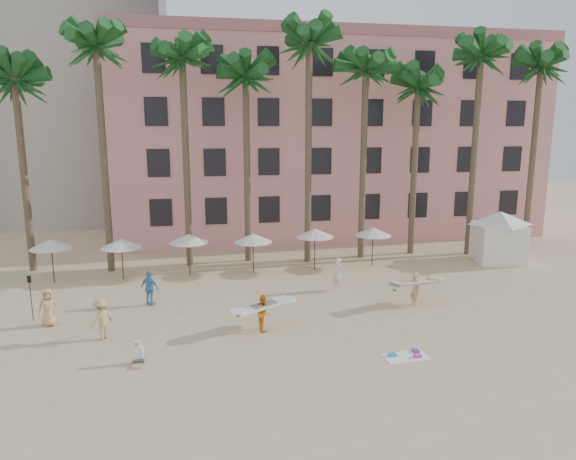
# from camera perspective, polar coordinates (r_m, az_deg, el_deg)

# --- Properties ---
(ground) EXTENTS (120.00, 120.00, 0.00)m
(ground) POSITION_cam_1_polar(r_m,az_deg,el_deg) (21.62, 2.80, -13.60)
(ground) COLOR #D1B789
(ground) RESTS_ON ground
(pink_hotel) EXTENTS (35.00, 14.00, 16.00)m
(pink_hotel) POSITION_cam_1_polar(r_m,az_deg,el_deg) (46.54, 4.01, 9.94)
(pink_hotel) COLOR pink
(pink_hotel) RESTS_ON ground
(palm_row) EXTENTS (44.40, 5.40, 16.30)m
(palm_row) POSITION_cam_1_polar(r_m,az_deg,el_deg) (34.66, -2.06, 17.72)
(palm_row) COLOR brown
(palm_row) RESTS_ON ground
(umbrella_row) EXTENTS (22.50, 2.70, 2.73)m
(umbrella_row) POSITION_cam_1_polar(r_m,az_deg,el_deg) (32.33, -7.44, -0.87)
(umbrella_row) COLOR #332B23
(umbrella_row) RESTS_ON ground
(cabana) EXTENTS (5.34, 5.34, 3.50)m
(cabana) POSITION_cam_1_polar(r_m,az_deg,el_deg) (38.03, 22.41, -0.21)
(cabana) COLOR silver
(cabana) RESTS_ON ground
(beach_towel) EXTENTS (1.88, 1.16, 0.14)m
(beach_towel) POSITION_cam_1_polar(r_m,az_deg,el_deg) (21.92, 13.05, -13.44)
(beach_towel) COLOR white
(beach_towel) RESTS_ON ground
(carrier_yellow) EXTENTS (2.98, 1.72, 1.79)m
(carrier_yellow) POSITION_cam_1_polar(r_m,az_deg,el_deg) (27.52, 13.97, -6.14)
(carrier_yellow) COLOR tan
(carrier_yellow) RESTS_ON ground
(carrier_white) EXTENTS (2.80, 1.81, 1.67)m
(carrier_white) POSITION_cam_1_polar(r_m,az_deg,el_deg) (23.68, -2.69, -8.97)
(carrier_white) COLOR orange
(carrier_white) RESTS_ON ground
(beachgoers) EXTENTS (15.55, 5.83, 1.88)m
(beachgoers) POSITION_cam_1_polar(r_m,az_deg,el_deg) (25.85, -15.79, -7.57)
(beachgoers) COLOR silver
(beachgoers) RESTS_ON ground
(paddle) EXTENTS (0.18, 0.04, 2.23)m
(paddle) POSITION_cam_1_polar(r_m,az_deg,el_deg) (27.48, -26.70, -6.19)
(paddle) COLOR black
(paddle) RESTS_ON ground
(seated_man) EXTENTS (0.41, 0.72, 0.93)m
(seated_man) POSITION_cam_1_polar(r_m,az_deg,el_deg) (21.45, -16.33, -13.32)
(seated_man) COLOR #3F3F4C
(seated_man) RESTS_ON ground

